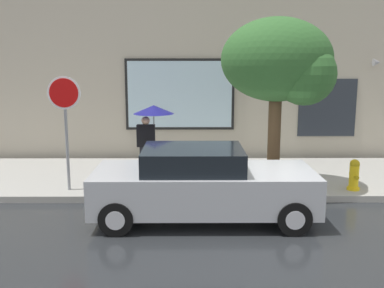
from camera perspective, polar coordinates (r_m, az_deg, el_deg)
name	(u,v)px	position (r m, az deg, el deg)	size (l,w,h in m)	color
ground_plane	(259,218)	(9.33, 8.50, -9.31)	(60.00, 60.00, 0.00)	#282B2D
sidewalk	(242,177)	(12.14, 6.37, -4.17)	(20.00, 4.00, 0.15)	#A3A099
building_facade	(234,50)	(14.23, 5.43, 11.85)	(20.00, 0.67, 7.00)	#B2A893
parked_car	(202,184)	(8.94, 1.27, -5.16)	(4.35, 1.90, 1.47)	#B7BABF
fire_hydrant	(354,175)	(11.20, 19.94, -3.73)	(0.30, 0.44, 0.74)	yellow
pedestrian_with_umbrella	(151,119)	(11.59, -5.19, 3.16)	(1.05, 1.05, 1.88)	black
street_tree	(282,64)	(10.65, 11.43, 10.00)	(2.58, 2.20, 4.00)	#4C3823
stop_sign	(65,111)	(10.64, -15.88, 4.13)	(0.76, 0.10, 2.67)	gray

